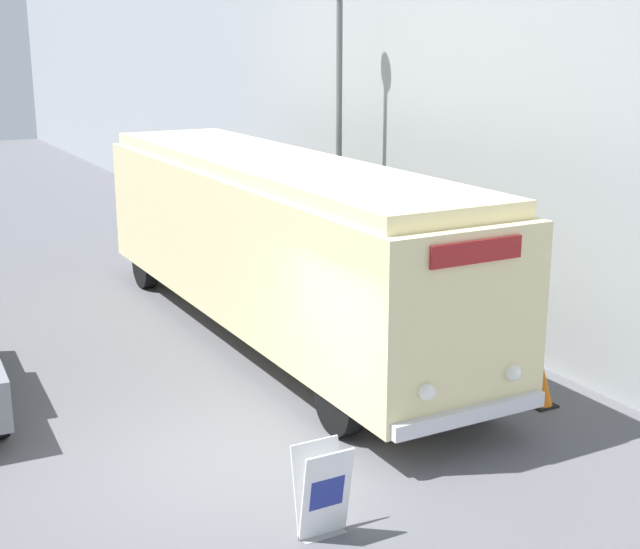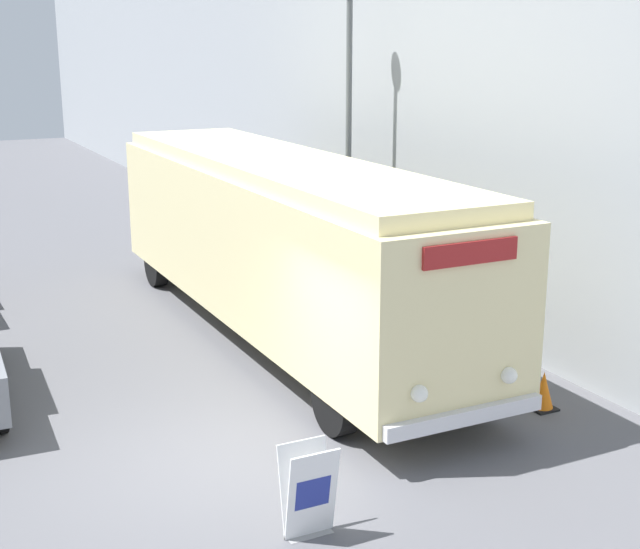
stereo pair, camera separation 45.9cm
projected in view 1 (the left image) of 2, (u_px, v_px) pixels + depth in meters
ground_plane at (225, 467)px, 11.08m from camera, size 80.00×80.00×0.00m
building_wall_right at (292, 73)px, 21.24m from camera, size 0.30×60.00×8.74m
vintage_bus at (274, 237)px, 15.61m from camera, size 2.44×11.30×3.19m
sign_board at (322, 492)px, 9.46m from camera, size 0.57×0.38×1.03m
streetlamp at (339, 95)px, 17.43m from camera, size 0.36×0.36×6.32m
traffic_cone at (543, 388)px, 12.87m from camera, size 0.36×0.36×0.57m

